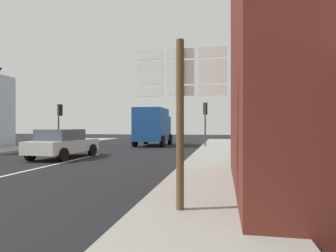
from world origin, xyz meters
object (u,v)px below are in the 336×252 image
object	(u,v)px
delivery_truck	(153,126)
traffic_light_far_left	(60,115)
sedan_far	(63,143)
route_sign_post	(180,106)
traffic_light_far_right	(205,114)

from	to	relation	value
delivery_truck	traffic_light_far_left	bearing A→B (deg)	-161.66
sedan_far	delivery_truck	world-z (taller)	delivery_truck
route_sign_post	traffic_light_far_left	bearing A→B (deg)	127.03
traffic_light_far_right	traffic_light_far_left	bearing A→B (deg)	-174.67
sedan_far	delivery_truck	bearing A→B (deg)	76.84
route_sign_post	traffic_light_far_left	xyz separation A→B (m)	(-11.96, 15.85, 0.47)
traffic_light_far_left	traffic_light_far_right	xyz separation A→B (m)	(11.39, 1.06, 0.04)
sedan_far	traffic_light_far_left	distance (m)	9.04
sedan_far	route_sign_post	bearing A→B (deg)	-49.02
sedan_far	traffic_light_far_right	xyz separation A→B (m)	(6.67, 8.58, 1.75)
sedan_far	traffic_light_far_left	world-z (taller)	traffic_light_far_left
sedan_far	traffic_light_far_right	bearing A→B (deg)	52.14
sedan_far	traffic_light_far_right	world-z (taller)	traffic_light_far_right
traffic_light_far_left	traffic_light_far_right	size ratio (longest dim) A/B	0.99
traffic_light_far_right	sedan_far	bearing A→B (deg)	-127.86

